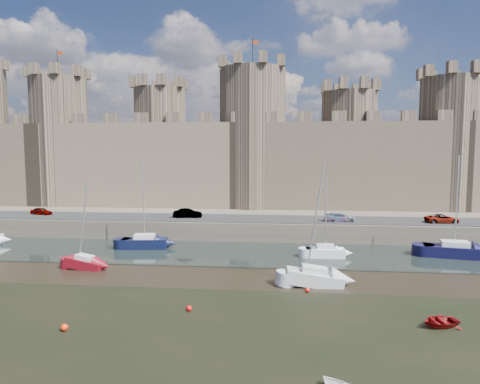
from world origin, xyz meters
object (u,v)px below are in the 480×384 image
at_px(car_1, 188,213).
at_px(car_2, 340,217).
at_px(car_0, 41,211).
at_px(sailboat_3, 455,250).
at_px(sailboat_5, 314,277).
at_px(sailboat_1, 145,242).
at_px(sailboat_4, 85,262).
at_px(car_3, 442,219).
at_px(sailboat_2, 325,251).

relative_size(car_1, car_2, 0.96).
relative_size(car_0, car_2, 0.80).
xyz_separation_m(sailboat_3, sailboat_5, (-16.36, -11.67, -0.09)).
height_order(car_0, sailboat_1, sailboat_1).
distance_m(sailboat_1, sailboat_4, 9.84).
bearing_deg(car_1, car_3, -98.28).
bearing_deg(car_1, sailboat_2, -127.60).
height_order(car_1, sailboat_3, sailboat_3).
height_order(sailboat_4, sailboat_5, sailboat_5).
bearing_deg(sailboat_5, car_1, 125.55).
height_order(car_0, sailboat_2, sailboat_2).
bearing_deg(car_2, car_1, 83.20).
bearing_deg(sailboat_4, sailboat_5, -0.47).
relative_size(car_2, car_3, 0.99).
bearing_deg(car_1, sailboat_5, -148.93).
height_order(car_1, sailboat_1, sailboat_1).
xyz_separation_m(car_1, sailboat_1, (-3.45, -8.52, -2.32)).
distance_m(car_3, sailboat_2, 18.93).
relative_size(sailboat_1, sailboat_5, 1.01).
bearing_deg(sailboat_5, sailboat_1, 145.56).
height_order(sailboat_3, sailboat_5, sailboat_3).
height_order(sailboat_3, sailboat_4, sailboat_3).
distance_m(car_1, sailboat_1, 9.48).
xyz_separation_m(car_3, sailboat_5, (-17.89, -19.93, -2.32)).
relative_size(car_0, car_1, 0.84).
height_order(car_1, sailboat_4, sailboat_4).
xyz_separation_m(car_0, sailboat_5, (38.21, -21.55, -2.30)).
bearing_deg(sailboat_5, car_0, 148.46).
height_order(car_2, car_3, car_2).
xyz_separation_m(car_1, car_2, (20.96, -1.19, -0.05)).
bearing_deg(sailboat_1, car_1, 60.44).
bearing_deg(sailboat_5, sailboat_2, 77.23).
xyz_separation_m(car_0, sailboat_1, (18.61, -9.15, -2.23)).
relative_size(car_2, sailboat_2, 0.46).
distance_m(car_1, sailboat_4, 19.19).
bearing_deg(sailboat_5, car_3, 45.97).
distance_m(car_1, sailboat_5, 26.54).
bearing_deg(sailboat_4, car_3, 29.75).
xyz_separation_m(car_1, car_3, (34.05, -1.00, -0.07)).
bearing_deg(sailboat_3, sailboat_4, -156.72).
height_order(sailboat_1, sailboat_5, sailboat_1).
distance_m(car_2, sailboat_3, 14.28).
height_order(car_0, sailboat_3, sailboat_3).
bearing_deg(sailboat_3, sailboat_2, -162.84).
bearing_deg(car_3, sailboat_3, 164.53).
relative_size(car_2, sailboat_1, 0.38).
distance_m(car_2, sailboat_1, 25.58).
height_order(car_1, car_2, car_1).
bearing_deg(sailboat_2, car_1, 147.58).
bearing_deg(sailboat_3, car_2, 155.97).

